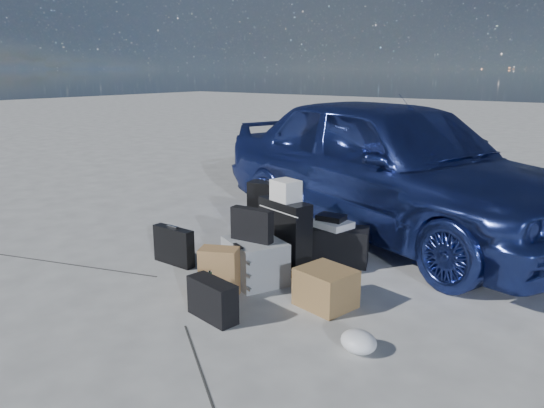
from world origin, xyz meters
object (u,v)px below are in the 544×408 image
Objects in this scene: suitcase_right at (285,235)px; car at (391,165)px; briefcase at (174,246)px; pelican_case at (255,261)px; suitcase_left at (275,217)px; cardboard_box at (326,288)px; duffel_bag at (331,245)px; green_bottle at (211,289)px.

car is at bearing 96.17° from suitcase_right.
pelican_case is at bearing 8.99° from briefcase.
cardboard_box is at bearing -48.80° from suitcase_left.
car is 2.27m from cardboard_box.
green_bottle is at bearing -123.72° from duffel_bag.
suitcase_left is at bearing 171.06° from car.
briefcase reaches higher than duffel_bag.
pelican_case is 0.86m from duffel_bag.
suitcase_right is (0.03, 0.40, 0.14)m from pelican_case.
car is 1.51m from suitcase_left.
car is 1.75m from suitcase_right.
briefcase is at bearing -165.14° from duffel_bag.
pelican_case reaches higher than duffel_bag.
briefcase is at bearing -134.80° from suitcase_right.
cardboard_box is (1.67, 0.08, -0.03)m from briefcase.
pelican_case is 0.77m from cardboard_box.
car is at bearing 49.94° from suitcase_left.
pelican_case is at bearing -76.68° from suitcase_left.
briefcase is 1.62× the size of green_bottle.
green_bottle is (0.42, -1.40, -0.21)m from suitcase_left.
suitcase_left is (0.52, 0.93, 0.17)m from briefcase.
suitcase_right reaches higher than pelican_case.
briefcase is 0.65× the size of duffel_bag.
suitcase_right reaches higher than briefcase.
duffel_bag is at bearing 79.92° from green_bottle.
suitcase_left is 0.69m from duffel_bag.
duffel_bag is 2.48× the size of green_bottle.
suitcase_left reaches higher than suitcase_right.
briefcase is at bearing -177.31° from cardboard_box.
car reaches higher than cardboard_box.
briefcase is 1.52m from duffel_bag.
briefcase is 1.67m from cardboard_box.
car is at bearing 106.11° from pelican_case.
duffel_bag is at bearing 118.96° from cardboard_box.
briefcase reaches higher than green_bottle.
briefcase is (-1.20, -2.21, -0.61)m from car.
suitcase_left is at bearing 139.79° from pelican_case.
pelican_case is at bearing -79.52° from suitcase_right.
cardboard_box is at bearing 2.94° from briefcase.
car is 2.18m from pelican_case.
duffel_bag reaches higher than cardboard_box.
suitcase_left reaches higher than green_bottle.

